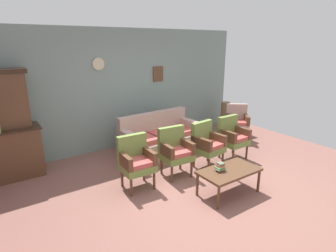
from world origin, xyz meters
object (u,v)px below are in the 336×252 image
at_px(side_cabinet, 8,154).
at_px(floor_vase_by_wall, 225,116).
at_px(armchair_by_doorway, 207,143).
at_px(coffee_table, 229,172).
at_px(floral_couch, 161,140).
at_px(book_stack_on_table, 220,167).
at_px(armchair_row_middle, 232,136).
at_px(armchair_near_couch_end, 136,160).
at_px(armchair_near_cabinet, 175,150).
at_px(wingback_chair_by_fireplace, 237,121).

relative_size(side_cabinet, floor_vase_by_wall, 1.46).
xyz_separation_m(armchair_by_doorway, coffee_table, (-0.40, -0.98, -0.12)).
bearing_deg(floral_couch, book_stack_on_table, -94.33).
bearing_deg(armchair_row_middle, side_cabinet, 157.68).
xyz_separation_m(side_cabinet, armchair_near_couch_end, (1.74, -1.60, 0.03)).
height_order(armchair_near_couch_end, floor_vase_by_wall, armchair_near_couch_end).
bearing_deg(coffee_table, armchair_row_middle, 41.22).
relative_size(floral_couch, book_stack_on_table, 10.63).
distance_m(armchair_by_doorway, floor_vase_by_wall, 2.62).
xyz_separation_m(armchair_near_couch_end, armchair_row_middle, (2.27, -0.05, 0.00)).
height_order(armchair_near_cabinet, floor_vase_by_wall, armchair_near_cabinet).
height_order(side_cabinet, coffee_table, side_cabinet).
relative_size(side_cabinet, book_stack_on_table, 6.83).
xyz_separation_m(coffee_table, book_stack_on_table, (-0.14, 0.06, 0.11)).
bearing_deg(side_cabinet, floral_couch, -11.71).
relative_size(side_cabinet, armchair_by_doorway, 1.28).
height_order(armchair_near_cabinet, coffee_table, armchair_near_cabinet).
bearing_deg(armchair_near_couch_end, side_cabinet, 137.46).
height_order(armchair_near_couch_end, wingback_chair_by_fireplace, same).
relative_size(armchair_near_couch_end, armchair_row_middle, 1.00).
relative_size(armchair_near_cabinet, armchair_by_doorway, 1.00).
height_order(armchair_near_cabinet, wingback_chair_by_fireplace, same).
relative_size(armchair_row_middle, floor_vase_by_wall, 1.14).
bearing_deg(floor_vase_by_wall, armchair_near_cabinet, -152.10).
xyz_separation_m(armchair_row_middle, book_stack_on_table, (-1.28, -0.93, -0.02)).
xyz_separation_m(armchair_near_couch_end, book_stack_on_table, (0.99, -0.98, -0.02)).
xyz_separation_m(armchair_near_couch_end, floor_vase_by_wall, (3.64, 1.50, -0.11)).
relative_size(armchair_near_couch_end, armchair_by_doorway, 1.00).
distance_m(side_cabinet, armchair_near_cabinet, 3.01).
distance_m(armchair_near_couch_end, armchair_row_middle, 2.27).
bearing_deg(side_cabinet, floor_vase_by_wall, -1.07).
xyz_separation_m(floral_couch, floor_vase_by_wall, (2.50, 0.50, 0.07)).
bearing_deg(armchair_near_cabinet, floor_vase_by_wall, 27.90).
xyz_separation_m(armchair_near_cabinet, coffee_table, (0.32, -1.04, -0.12)).
height_order(armchair_near_cabinet, armchair_row_middle, same).
bearing_deg(floor_vase_by_wall, book_stack_on_table, -136.87).
height_order(floral_couch, book_stack_on_table, floral_couch).
bearing_deg(side_cabinet, armchair_by_doorway, -26.92).
xyz_separation_m(side_cabinet, coffee_table, (2.87, -2.64, -0.09)).
height_order(side_cabinet, floor_vase_by_wall, side_cabinet).
bearing_deg(armchair_near_cabinet, wingback_chair_by_fireplace, 16.06).
relative_size(armchair_by_doorway, floor_vase_by_wall, 1.14).
bearing_deg(side_cabinet, armchair_near_couch_end, -42.54).
relative_size(armchair_row_middle, book_stack_on_table, 5.33).
height_order(floral_couch, coffee_table, floral_couch).
bearing_deg(floral_couch, coffee_table, -90.27).
bearing_deg(armchair_near_cabinet, side_cabinet, 147.94).
height_order(wingback_chair_by_fireplace, book_stack_on_table, wingback_chair_by_fireplace).
height_order(book_stack_on_table, floor_vase_by_wall, floor_vase_by_wall).
bearing_deg(armchair_by_doorway, floor_vase_by_wall, 36.67).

